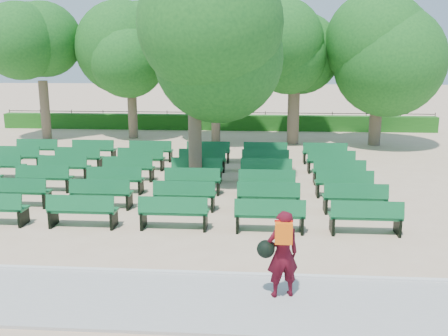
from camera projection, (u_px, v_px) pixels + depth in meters
name	position (u px, v px, depth m)	size (l,w,h in m)	color
ground	(178.00, 193.00, 16.52)	(120.00, 120.00, 0.00)	tan
paving	(114.00, 299.00, 9.32)	(30.00, 2.20, 0.06)	#A6A5A2
curb	(129.00, 272.00, 10.43)	(30.00, 0.12, 0.10)	silver
hedge	(215.00, 122.00, 30.02)	(26.00, 0.70, 0.90)	#1C5B17
fence	(216.00, 129.00, 30.51)	(26.00, 0.10, 1.02)	black
tree_line	(209.00, 141.00, 26.24)	(21.80, 6.80, 7.04)	#1A5F1C
bench_array	(160.00, 184.00, 17.26)	(1.83, 0.62, 1.14)	#105D2F
tree_among	(194.00, 51.00, 16.59)	(4.89, 4.89, 6.81)	brown
person	(281.00, 253.00, 9.19)	(0.83, 0.56, 1.67)	#440915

